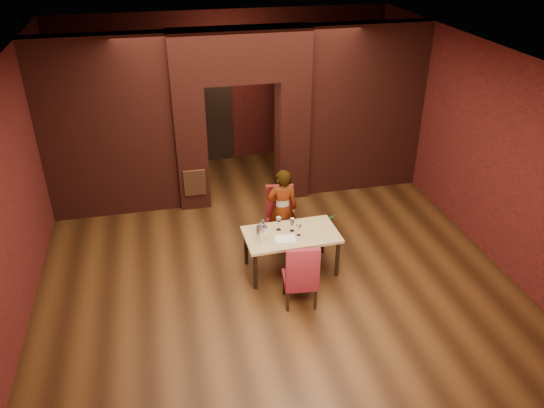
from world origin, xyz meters
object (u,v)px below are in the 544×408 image
at_px(wine_glass_b, 292,225).
at_px(chair_near, 300,272).
at_px(chair_far, 281,218).
at_px(person_seated, 282,209).
at_px(wine_glass_c, 299,230).
at_px(water_bottle, 263,228).
at_px(potted_plant, 321,225).
at_px(wine_bucket, 261,233).
at_px(wine_glass_a, 279,224).
at_px(dining_table, 291,252).

bearing_deg(wine_glass_b, chair_near, -96.89).
distance_m(chair_far, person_seated, 0.22).
distance_m(wine_glass_b, wine_glass_c, 0.16).
distance_m(chair_far, water_bottle, 0.92).
bearing_deg(potted_plant, wine_glass_c, -126.77).
bearing_deg(water_bottle, potted_plant, 33.37).
bearing_deg(wine_glass_b, wine_glass_c, -64.53).
bearing_deg(wine_bucket, wine_glass_a, 31.84).
bearing_deg(wine_glass_a, water_bottle, -155.96).
distance_m(chair_far, chair_near, 1.54).
bearing_deg(person_seated, wine_glass_a, 72.98).
height_order(chair_far, chair_near, chair_near).
distance_m(dining_table, wine_bucket, 0.64).
bearing_deg(potted_plant, wine_bucket, -145.12).
relative_size(wine_glass_c, water_bottle, 0.65).
bearing_deg(water_bottle, person_seated, 55.06).
relative_size(water_bottle, potted_plant, 0.62).
distance_m(wine_bucket, water_bottle, 0.09).
relative_size(wine_glass_b, wine_glass_c, 1.14).
bearing_deg(wine_glass_c, chair_far, 95.24).
distance_m(dining_table, wine_glass_b, 0.44).
xyz_separation_m(chair_far, wine_glass_c, (0.08, -0.83, 0.26)).
distance_m(chair_far, potted_plant, 0.78).
xyz_separation_m(dining_table, wine_glass_b, (0.03, 0.07, 0.44)).
xyz_separation_m(wine_glass_b, wine_bucket, (-0.50, -0.12, -0.00)).
xyz_separation_m(chair_near, wine_glass_a, (-0.09, 0.92, 0.26)).
relative_size(chair_near, wine_bucket, 4.96).
height_order(wine_glass_c, wine_bucket, wine_bucket).
relative_size(wine_glass_a, water_bottle, 0.74).
bearing_deg(wine_bucket, wine_glass_c, -2.55).
xyz_separation_m(dining_table, chair_far, (0.02, 0.76, 0.17)).
bearing_deg(wine_glass_c, wine_bucket, 177.45).
xyz_separation_m(person_seated, wine_glass_c, (0.07, -0.75, 0.05)).
bearing_deg(wine_glass_c, chair_near, -103.48).
relative_size(chair_near, person_seated, 0.72).
height_order(dining_table, wine_glass_a, wine_glass_a).
relative_size(dining_table, potted_plant, 3.01).
relative_size(chair_near, water_bottle, 3.51).
bearing_deg(wine_glass_a, person_seated, 70.84).
bearing_deg(wine_glass_a, potted_plant, 35.87).
xyz_separation_m(wine_glass_c, potted_plant, (0.65, 0.87, -0.52)).
xyz_separation_m(dining_table, wine_glass_a, (-0.16, 0.15, 0.44)).
distance_m(chair_far, wine_glass_a, 0.70).
bearing_deg(potted_plant, water_bottle, -146.63).
distance_m(person_seated, potted_plant, 0.87).
height_order(chair_near, water_bottle, chair_near).
bearing_deg(person_seated, wine_glass_c, 97.43).
bearing_deg(dining_table, wine_glass_c, -37.50).
height_order(person_seated, potted_plant, person_seated).
bearing_deg(chair_far, wine_glass_c, -76.86).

